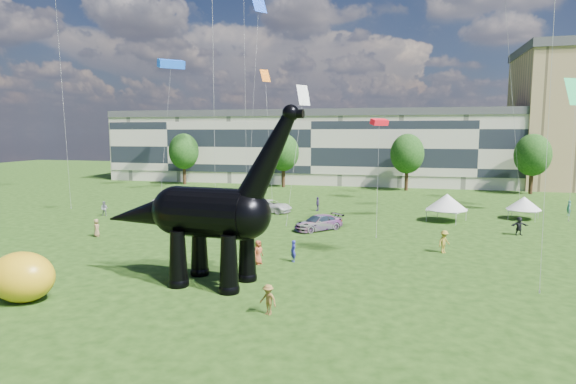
# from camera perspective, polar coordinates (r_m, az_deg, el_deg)

# --- Properties ---
(ground) EXTENTS (220.00, 220.00, 0.00)m
(ground) POSITION_cam_1_polar(r_m,az_deg,el_deg) (27.39, -3.62, -12.52)
(ground) COLOR #16330C
(ground) RESTS_ON ground
(terrace_row) EXTENTS (78.00, 11.00, 12.00)m
(terrace_row) POSITION_cam_1_polar(r_m,az_deg,el_deg) (88.08, 3.43, 5.05)
(terrace_row) COLOR beige
(terrace_row) RESTS_ON ground
(tree_far_left) EXTENTS (5.20, 5.20, 9.44)m
(tree_far_left) POSITION_cam_1_polar(r_m,az_deg,el_deg) (86.34, -12.25, 5.05)
(tree_far_left) COLOR #382314
(tree_far_left) RESTS_ON ground
(tree_mid_left) EXTENTS (5.20, 5.20, 9.44)m
(tree_mid_left) POSITION_cam_1_polar(r_m,az_deg,el_deg) (80.12, -0.55, 5.07)
(tree_mid_left) COLOR #382314
(tree_mid_left) RESTS_ON ground
(tree_mid_right) EXTENTS (5.20, 5.20, 9.44)m
(tree_mid_right) POSITION_cam_1_polar(r_m,az_deg,el_deg) (77.65, 13.95, 4.79)
(tree_mid_right) COLOR #382314
(tree_mid_right) RESTS_ON ground
(tree_far_right) EXTENTS (5.20, 5.20, 9.44)m
(tree_far_right) POSITION_cam_1_polar(r_m,az_deg,el_deg) (79.77, 27.03, 4.28)
(tree_far_right) COLOR #382314
(tree_far_right) RESTS_ON ground
(dinosaur_sculpture) EXTENTS (13.67, 4.12, 11.13)m
(dinosaur_sculpture) POSITION_cam_1_polar(r_m,az_deg,el_deg) (29.58, -9.96, -2.70)
(dinosaur_sculpture) COLOR black
(dinosaur_sculpture) RESTS_ON ground
(car_silver) EXTENTS (2.35, 4.42, 1.43)m
(car_silver) POSITION_cam_1_polar(r_m,az_deg,el_deg) (52.77, -10.05, -2.22)
(car_silver) COLOR #AEAEB2
(car_silver) RESTS_ON ground
(car_grey) EXTENTS (4.59, 2.70, 1.43)m
(car_grey) POSITION_cam_1_polar(r_m,az_deg,el_deg) (51.96, -6.94, -2.31)
(car_grey) COLOR slate
(car_grey) RESTS_ON ground
(car_white) EXTENTS (5.51, 3.30, 1.43)m
(car_white) POSITION_cam_1_polar(r_m,az_deg,el_deg) (55.31, -2.15, -1.69)
(car_white) COLOR silver
(car_white) RESTS_ON ground
(car_dark) EXTENTS (4.82, 4.97, 1.43)m
(car_dark) POSITION_cam_1_polar(r_m,az_deg,el_deg) (45.41, 3.63, -3.64)
(car_dark) COLOR #595960
(car_dark) RESTS_ON ground
(gazebo_near) EXTENTS (5.46, 5.46, 2.88)m
(gazebo_near) POSITION_cam_1_polar(r_m,az_deg,el_deg) (52.20, 18.31, -1.13)
(gazebo_near) COLOR silver
(gazebo_near) RESTS_ON ground
(gazebo_far) EXTENTS (4.44, 4.44, 2.42)m
(gazebo_far) POSITION_cam_1_polar(r_m,az_deg,el_deg) (56.57, 26.17, -1.21)
(gazebo_far) COLOR silver
(gazebo_far) RESTS_ON ground
(gazebo_left) EXTENTS (5.18, 5.18, 2.77)m
(gazebo_left) POSITION_cam_1_polar(r_m,az_deg,el_deg) (55.21, -14.32, -0.63)
(gazebo_left) COLOR white
(gazebo_left) RESTS_ON ground
(inflatable_yellow) EXTENTS (3.69, 2.90, 2.76)m
(inflatable_yellow) POSITION_cam_1_polar(r_m,az_deg,el_deg) (30.20, -28.97, -8.80)
(inflatable_yellow) COLOR gold
(inflatable_yellow) RESTS_ON ground
(visitors) EXTENTS (50.46, 36.54, 1.76)m
(visitors) POSITION_cam_1_polar(r_m,az_deg,el_deg) (41.16, 3.54, -4.60)
(visitors) COLOR #3F2C63
(visitors) RESTS_ON ground
(kites) EXTENTS (68.39, 48.76, 30.27)m
(kites) POSITION_cam_1_polar(r_m,az_deg,el_deg) (69.42, -4.81, 18.91)
(kites) COLOR red
(kites) RESTS_ON ground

